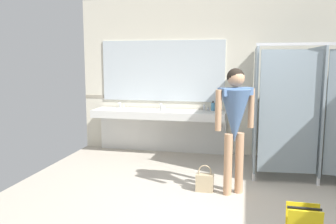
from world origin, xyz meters
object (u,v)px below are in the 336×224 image
at_px(person_standing, 235,115).
at_px(paper_cup, 162,108).
at_px(soap_dispenser, 213,107).
at_px(handbag, 205,182).

height_order(person_standing, paper_cup, person_standing).
bearing_deg(soap_dispenser, paper_cup, -166.88).
bearing_deg(handbag, paper_cup, 120.57).
relative_size(handbag, soap_dispenser, 2.00).
distance_m(handbag, soap_dispenser, 2.08).
distance_m(person_standing, paper_cup, 2.21).
relative_size(person_standing, paper_cup, 16.53).
distance_m(person_standing, handbag, 1.02).
height_order(person_standing, handbag, person_standing).
bearing_deg(person_standing, soap_dispenser, 103.66).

